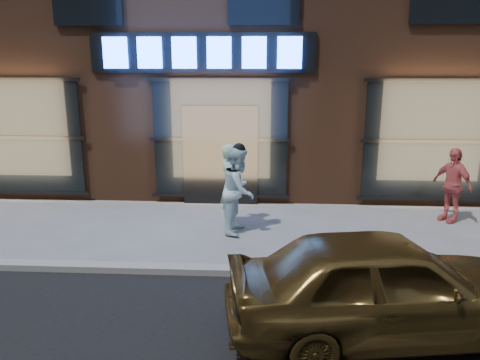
% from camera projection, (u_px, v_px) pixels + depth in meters
% --- Properties ---
extents(ground, '(90.00, 90.00, 0.00)m').
position_uv_depth(ground, '(198.00, 273.00, 7.77)').
color(ground, slate).
rests_on(ground, ground).
extents(curb, '(60.00, 0.25, 0.12)m').
position_uv_depth(curb, '(198.00, 270.00, 7.76)').
color(curb, gray).
rests_on(curb, ground).
extents(storefront_building, '(30.20, 8.28, 10.30)m').
position_uv_depth(storefront_building, '(232.00, 2.00, 14.22)').
color(storefront_building, '#54301E').
rests_on(storefront_building, ground).
extents(man_bowtie, '(0.67, 0.76, 1.75)m').
position_uv_depth(man_bowtie, '(231.00, 185.00, 9.89)').
color(man_bowtie, '#9ECFB1').
rests_on(man_bowtie, ground).
extents(man_cap, '(0.81, 0.97, 1.77)m').
position_uv_depth(man_cap, '(239.00, 190.00, 9.45)').
color(man_cap, silver).
rests_on(man_cap, ground).
extents(passerby, '(0.84, 1.02, 1.63)m').
position_uv_depth(passerby, '(452.00, 185.00, 10.11)').
color(passerby, '#D75D58').
rests_on(passerby, ground).
extents(gold_sedan, '(4.25, 2.22, 1.38)m').
position_uv_depth(gold_sedan, '(386.00, 285.00, 5.89)').
color(gold_sedan, brown).
rests_on(gold_sedan, ground).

